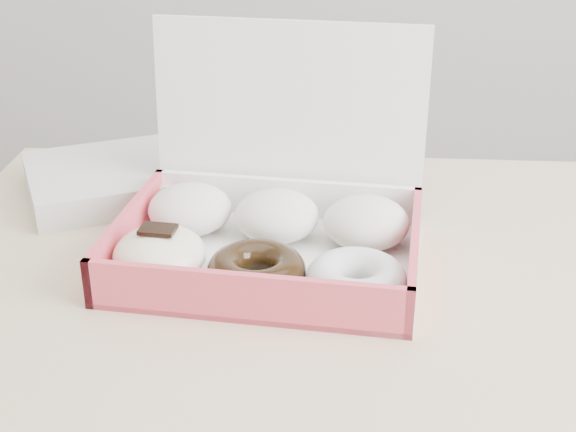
{
  "coord_description": "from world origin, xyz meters",
  "views": [
    {
      "loc": [
        -0.14,
        -0.66,
        1.17
      ],
      "look_at": [
        -0.2,
        0.1,
        0.8
      ],
      "focal_mm": 50.0,
      "sensor_mm": 36.0,
      "label": 1
    }
  ],
  "objects": [
    {
      "name": "table",
      "position": [
        0.0,
        0.0,
        0.67
      ],
      "size": [
        1.2,
        0.8,
        0.75
      ],
      "color": "tan",
      "rests_on": "ground"
    },
    {
      "name": "newspapers",
      "position": [
        -0.42,
        0.26,
        0.77
      ],
      "size": [
        0.28,
        0.26,
        0.04
      ],
      "primitive_type": "cube",
      "rotation": [
        0.0,
        0.0,
        0.44
      ],
      "color": "silver",
      "rests_on": "table"
    },
    {
      "name": "donut_box",
      "position": [
        -0.22,
        0.1,
        0.79
      ],
      "size": [
        0.34,
        0.29,
        0.23
      ],
      "rotation": [
        0.0,
        0.0,
        -0.1
      ],
      "color": "white",
      "rests_on": "table"
    }
  ]
}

